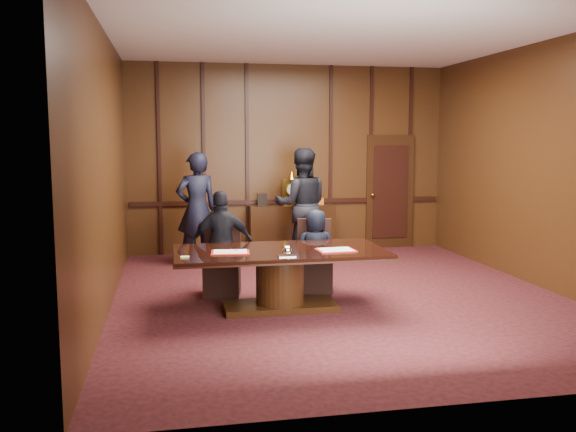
{
  "coord_description": "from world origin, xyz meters",
  "views": [
    {
      "loc": [
        -2.21,
        -7.83,
        2.12
      ],
      "look_at": [
        -0.6,
        0.5,
        1.05
      ],
      "focal_mm": 38.0,
      "sensor_mm": 36.0,
      "label": 1
    }
  ],
  "objects_px": {
    "witness_left": "(197,209)",
    "conference_table": "(280,269)",
    "signatory_left": "(222,244)",
    "witness_right": "(302,205)",
    "sideboard": "(292,227)",
    "signatory_right": "(316,251)"
  },
  "relations": [
    {
      "from": "signatory_right",
      "to": "witness_right",
      "type": "xyz_separation_m",
      "value": [
        0.26,
        2.15,
        0.4
      ]
    },
    {
      "from": "signatory_left",
      "to": "witness_left",
      "type": "relative_size",
      "value": 0.75
    },
    {
      "from": "signatory_right",
      "to": "witness_right",
      "type": "distance_m",
      "value": 2.2
    },
    {
      "from": "sideboard",
      "to": "witness_left",
      "type": "xyz_separation_m",
      "value": [
        -1.79,
        -0.85,
        0.47
      ]
    },
    {
      "from": "signatory_left",
      "to": "witness_right",
      "type": "distance_m",
      "value": 2.67
    },
    {
      "from": "witness_left",
      "to": "witness_right",
      "type": "relative_size",
      "value": 0.97
    },
    {
      "from": "signatory_left",
      "to": "witness_left",
      "type": "xyz_separation_m",
      "value": [
        -0.24,
        2.11,
        0.24
      ]
    },
    {
      "from": "signatory_right",
      "to": "witness_right",
      "type": "height_order",
      "value": "witness_right"
    },
    {
      "from": "signatory_left",
      "to": "conference_table",
      "type": "bearing_deg",
      "value": 126.36
    },
    {
      "from": "signatory_left",
      "to": "sideboard",
      "type": "bearing_deg",
      "value": -120.39
    },
    {
      "from": "sideboard",
      "to": "signatory_right",
      "type": "relative_size",
      "value": 1.38
    },
    {
      "from": "signatory_left",
      "to": "signatory_right",
      "type": "height_order",
      "value": "signatory_left"
    },
    {
      "from": "signatory_left",
      "to": "witness_right",
      "type": "height_order",
      "value": "witness_right"
    },
    {
      "from": "signatory_left",
      "to": "witness_left",
      "type": "bearing_deg",
      "value": -86.16
    },
    {
      "from": "signatory_right",
      "to": "witness_left",
      "type": "distance_m",
      "value": 2.64
    },
    {
      "from": "signatory_left",
      "to": "witness_right",
      "type": "xyz_separation_m",
      "value": [
        1.56,
        2.15,
        0.27
      ]
    },
    {
      "from": "conference_table",
      "to": "signatory_right",
      "type": "relative_size",
      "value": 2.26
    },
    {
      "from": "signatory_left",
      "to": "signatory_right",
      "type": "distance_m",
      "value": 1.31
    },
    {
      "from": "witness_left",
      "to": "conference_table",
      "type": "bearing_deg",
      "value": 95.92
    },
    {
      "from": "witness_right",
      "to": "witness_left",
      "type": "bearing_deg",
      "value": 7.98
    },
    {
      "from": "witness_right",
      "to": "conference_table",
      "type": "bearing_deg",
      "value": 79.52
    },
    {
      "from": "conference_table",
      "to": "witness_left",
      "type": "height_order",
      "value": "witness_left"
    }
  ]
}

